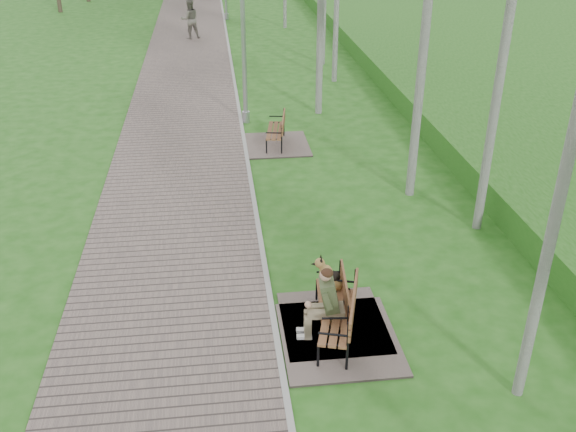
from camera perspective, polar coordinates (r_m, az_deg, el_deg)
walkway at (r=24.59m, az=-9.04°, el=12.05°), size 3.50×67.00×0.04m
kerb at (r=24.59m, az=-4.87°, el=12.30°), size 0.10×67.00×0.05m
embankment at (r=26.44m, az=22.82°, el=11.31°), size 14.00×70.00×1.60m
bench_main at (r=10.46m, az=3.66°, el=-7.92°), size 1.67×1.86×1.46m
bench_second at (r=10.30m, az=4.40°, el=-9.98°), size 1.83×2.04×1.12m
bench_third at (r=17.75m, az=-1.11°, el=6.88°), size 1.73×1.92×1.06m
lamp_post_second at (r=18.94m, az=-4.00°, el=16.17°), size 0.23×0.23×5.87m
pedestrian_far at (r=30.94m, az=-8.71°, el=16.91°), size 1.00×0.85×1.78m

